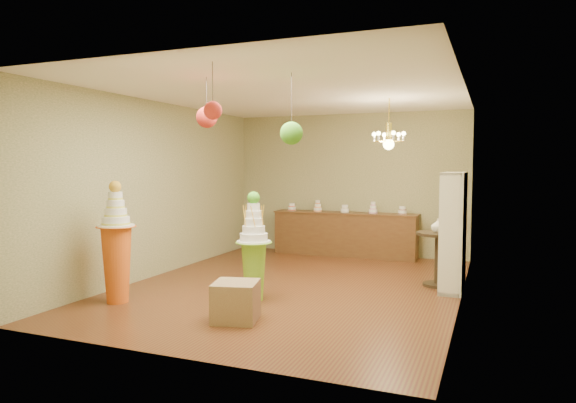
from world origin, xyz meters
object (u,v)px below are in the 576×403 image
at_px(pedestal_orange, 117,254).
at_px(round_table, 438,251).
at_px(sideboard, 345,233).
at_px(pedestal_green, 254,256).

xyz_separation_m(pedestal_orange, round_table, (4.03, 2.67, -0.13)).
bearing_deg(round_table, sideboard, 134.87).
distance_m(sideboard, round_table, 2.98).
height_order(pedestal_orange, round_table, pedestal_orange).
relative_size(pedestal_green, sideboard, 0.51).
bearing_deg(sideboard, pedestal_green, -93.09).
bearing_deg(sideboard, round_table, -45.13).
height_order(sideboard, round_table, sideboard).
bearing_deg(pedestal_orange, round_table, 33.48).
bearing_deg(pedestal_orange, sideboard, 67.98).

